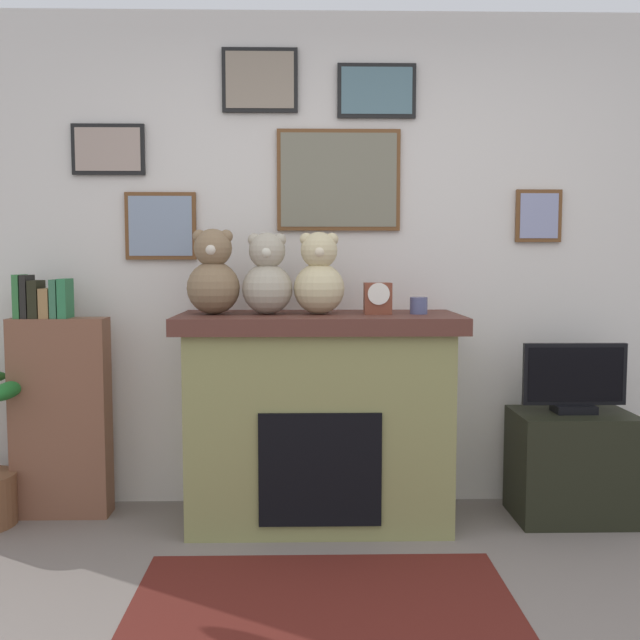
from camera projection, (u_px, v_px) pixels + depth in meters
name	position (u px, v px, depth m)	size (l,w,h in m)	color
back_wall	(356.00, 261.00, 3.90)	(5.20, 0.15, 2.60)	silver
fireplace	(319.00, 417.00, 3.61)	(1.38, 0.65, 1.05)	olive
bookshelf	(60.00, 409.00, 3.67)	(0.48, 0.16, 1.24)	brown
tv_stand	(572.00, 466.00, 3.65)	(0.59, 0.40, 0.55)	black
television	(574.00, 380.00, 3.61)	(0.52, 0.14, 0.35)	black
area_rug	(324.00, 612.00, 2.68)	(1.48, 1.05, 0.01)	#511A14
candle_jar	(419.00, 306.00, 3.55)	(0.09, 0.09, 0.08)	#4C517A
mantel_clock	(378.00, 298.00, 3.54)	(0.13, 0.10, 0.16)	brown
teddy_bear_tan	(213.00, 276.00, 3.52)	(0.26, 0.26, 0.42)	#816649
teddy_bear_cream	(267.00, 278.00, 3.53)	(0.25, 0.25, 0.40)	#AA9F89
teddy_bear_grey	(319.00, 277.00, 3.53)	(0.25, 0.25, 0.40)	#CCBB8C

